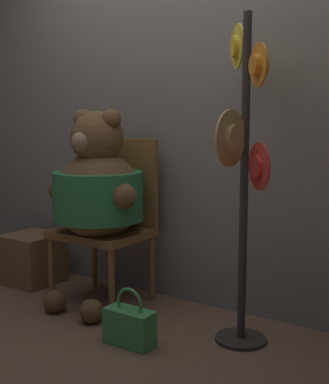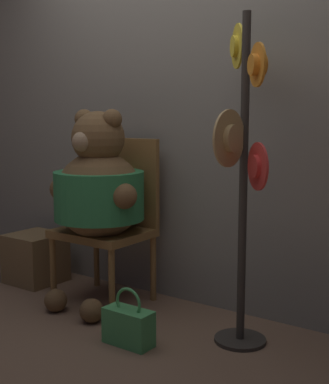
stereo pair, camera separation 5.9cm
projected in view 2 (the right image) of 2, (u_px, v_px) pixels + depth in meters
The scene contains 7 objects.
ground_plane at pixel (115, 330), 3.05m from camera, with size 14.00×14.00×0.00m, color brown.
wall_back at pixel (184, 117), 3.45m from camera, with size 8.00×0.10×2.41m.
chair at pixel (112, 214), 3.53m from camera, with size 0.57×0.47×1.07m.
teddy_bear at pixel (98, 190), 3.34m from camera, with size 0.68×0.60×1.25m.
hat_display_rack at pixel (242, 165), 2.72m from camera, with size 0.44×0.53×1.73m.
handbag_on_ground at pixel (128, 326), 2.85m from camera, with size 0.27×0.13×0.32m.
wooden_crate at pixel (36, 258), 3.92m from camera, with size 0.36×0.36×0.36m.
Camera 2 is at (1.93, -2.19, 1.22)m, focal length 50.00 mm.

